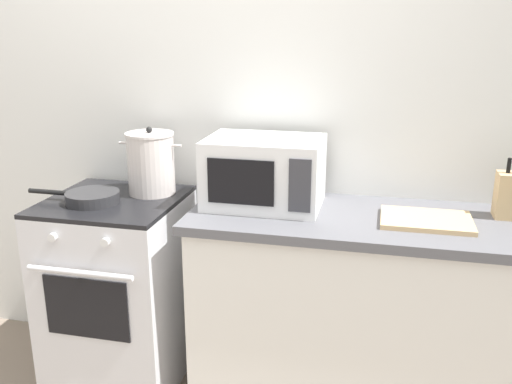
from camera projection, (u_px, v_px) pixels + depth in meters
name	position (u px, v px, depth m)	size (l,w,h in m)	color
back_wall	(268.00, 120.00, 2.65)	(4.40, 0.10, 2.50)	silver
lower_cabinet_right	(384.00, 321.00, 2.42)	(1.64, 0.56, 0.88)	white
countertop_right	(391.00, 223.00, 2.29)	(1.70, 0.60, 0.04)	#59595E
stove	(120.00, 290.00, 2.67)	(0.60, 0.64, 0.92)	silver
stock_pot	(151.00, 163.00, 2.59)	(0.31, 0.23, 0.32)	beige
frying_pan	(91.00, 197.00, 2.48)	(0.44, 0.24, 0.05)	#28282B
microwave	(264.00, 172.00, 2.42)	(0.50, 0.37, 0.30)	white
cutting_board	(426.00, 220.00, 2.23)	(0.36, 0.26, 0.02)	tan
knife_block	(512.00, 195.00, 2.26)	(0.13, 0.10, 0.27)	tan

